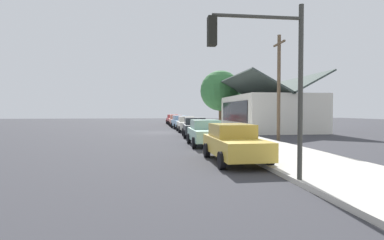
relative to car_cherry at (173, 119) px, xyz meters
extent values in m
plane|color=#38383D|center=(19.67, -2.65, -0.82)|extent=(120.00, 120.00, 0.00)
cube|color=beige|center=(19.67, 2.95, -0.74)|extent=(60.00, 4.20, 0.16)
cube|color=red|center=(0.11, 0.00, -0.14)|extent=(4.71, 1.97, 0.70)
cube|color=#A9272B|center=(-0.35, -0.01, 0.49)|extent=(2.29, 1.67, 0.56)
cylinder|color=black|center=(1.53, 0.96, -0.49)|extent=(0.67, 0.24, 0.66)
cylinder|color=black|center=(1.58, -0.86, -0.49)|extent=(0.67, 0.24, 0.66)
cylinder|color=black|center=(-1.36, 0.87, -0.49)|extent=(0.67, 0.24, 0.66)
cylinder|color=black|center=(-1.30, -0.95, -0.49)|extent=(0.67, 0.24, 0.66)
cube|color=#EA8C75|center=(6.48, 0.06, -0.14)|extent=(4.64, 1.88, 0.70)
cube|color=tan|center=(6.01, 0.06, 0.49)|extent=(2.23, 1.65, 0.56)
cylinder|color=black|center=(7.91, 1.00, -0.49)|extent=(0.66, 0.22, 0.66)
cylinder|color=black|center=(7.92, -0.87, -0.49)|extent=(0.66, 0.22, 0.66)
cylinder|color=black|center=(5.04, 0.99, -0.49)|extent=(0.66, 0.22, 0.66)
cylinder|color=black|center=(5.04, -0.88, -0.49)|extent=(0.66, 0.22, 0.66)
cube|color=#8CB7E0|center=(12.85, 0.16, -0.14)|extent=(4.90, 2.14, 0.70)
cube|color=#779CBE|center=(12.37, 0.14, 0.49)|extent=(2.39, 1.78, 0.56)
cylinder|color=black|center=(14.28, 1.18, -0.49)|extent=(0.67, 0.26, 0.66)
cylinder|color=black|center=(14.38, -0.69, -0.49)|extent=(0.67, 0.26, 0.66)
cylinder|color=black|center=(11.31, 1.02, -0.49)|extent=(0.67, 0.26, 0.66)
cylinder|color=black|center=(11.41, -0.86, -0.49)|extent=(0.67, 0.26, 0.66)
cube|color=silver|center=(18.75, 0.23, -0.14)|extent=(4.40, 1.73, 0.70)
cube|color=beige|center=(18.31, 0.23, 0.49)|extent=(2.12, 1.52, 0.56)
cylinder|color=black|center=(20.11, 1.09, -0.49)|extent=(0.66, 0.22, 0.66)
cylinder|color=black|center=(20.11, -0.64, -0.49)|extent=(0.66, 0.22, 0.66)
cylinder|color=black|center=(17.38, 1.09, -0.49)|extent=(0.66, 0.22, 0.66)
cylinder|color=black|center=(17.38, -0.63, -0.49)|extent=(0.66, 0.22, 0.66)
cube|color=#2D3035|center=(25.15, 0.22, -0.14)|extent=(4.45, 2.09, 0.70)
cube|color=#27292D|center=(24.72, 0.24, 0.49)|extent=(2.18, 1.74, 0.56)
cylinder|color=black|center=(26.55, 1.07, -0.49)|extent=(0.67, 0.26, 0.66)
cylinder|color=black|center=(26.45, -0.78, -0.49)|extent=(0.67, 0.26, 0.66)
cylinder|color=black|center=(23.86, 1.22, -0.49)|extent=(0.67, 0.26, 0.66)
cylinder|color=black|center=(23.75, -0.63, -0.49)|extent=(0.67, 0.26, 0.66)
cube|color=#9ED1BC|center=(31.49, 0.02, -0.14)|extent=(4.46, 1.91, 0.70)
cube|color=#86B1A0|center=(31.05, 0.03, 0.49)|extent=(2.15, 1.66, 0.56)
cylinder|color=black|center=(32.88, 0.95, -0.49)|extent=(0.66, 0.23, 0.66)
cylinder|color=black|center=(32.86, -0.92, -0.49)|extent=(0.66, 0.23, 0.66)
cylinder|color=black|center=(30.12, 0.97, -0.49)|extent=(0.66, 0.23, 0.66)
cylinder|color=black|center=(30.10, -0.90, -0.49)|extent=(0.66, 0.23, 0.66)
cube|color=gold|center=(37.71, 0.12, -0.14)|extent=(4.67, 1.88, 0.70)
cube|color=gold|center=(37.24, 0.12, 0.49)|extent=(2.25, 1.63, 0.56)
cylinder|color=black|center=(39.13, 1.05, -0.49)|extent=(0.66, 0.23, 0.66)
cylinder|color=black|center=(39.16, -0.76, -0.49)|extent=(0.66, 0.23, 0.66)
cylinder|color=black|center=(36.25, 1.01, -0.49)|extent=(0.66, 0.23, 0.66)
cylinder|color=black|center=(36.28, -0.81, -0.49)|extent=(0.66, 0.23, 0.66)
cube|color=silver|center=(18.11, 9.35, 1.10)|extent=(12.05, 7.73, 3.83)
cube|color=black|center=(18.11, 5.44, 1.29)|extent=(9.64, 0.08, 2.14)
cube|color=#3F4C47|center=(18.11, 7.42, 4.04)|extent=(12.65, 4.16, 2.31)
cube|color=#3F4C47|center=(18.11, 11.28, 4.04)|extent=(12.65, 4.16, 2.31)
cylinder|color=brown|center=(9.83, 5.86, 0.89)|extent=(0.44, 0.44, 3.42)
sphere|color=#38753D|center=(9.83, 5.86, 4.11)|extent=(5.48, 5.48, 5.48)
cylinder|color=#383833|center=(41.76, 0.95, 1.78)|extent=(0.14, 0.14, 5.20)
cylinder|color=#383833|center=(41.76, -0.35, 3.98)|extent=(0.10, 2.60, 0.10)
cube|color=black|center=(41.76, -1.65, 3.53)|extent=(0.28, 0.24, 0.80)
sphere|color=red|center=(41.61, -1.65, 3.79)|extent=(0.16, 0.16, 0.16)
sphere|color=yellow|center=(41.61, -1.65, 3.53)|extent=(0.16, 0.16, 0.16)
sphere|color=green|center=(41.61, -1.65, 3.27)|extent=(0.16, 0.16, 0.16)
cylinder|color=brown|center=(29.67, 5.55, 2.93)|extent=(0.24, 0.24, 7.50)
cube|color=brown|center=(29.67, 5.55, 6.08)|extent=(1.80, 0.12, 0.12)
cylinder|color=red|center=(3.22, 1.55, -0.38)|extent=(0.22, 0.22, 0.55)
sphere|color=red|center=(3.22, 1.55, -0.04)|extent=(0.18, 0.18, 0.18)
camera|label=1|loc=(49.96, -3.28, 1.33)|focal=28.15mm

